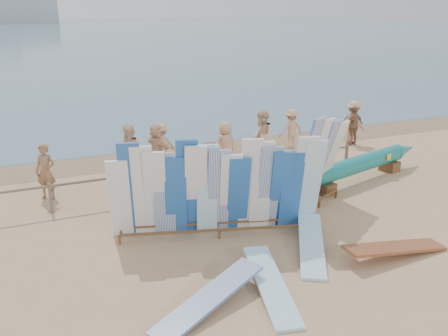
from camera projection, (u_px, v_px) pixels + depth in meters
name	position (u px, v px, depth m)	size (l,w,h in m)	color
ground	(225.00, 232.00, 12.20)	(160.00, 160.00, 0.00)	tan
ocean	(33.00, 29.00, 123.78)	(320.00, 240.00, 0.02)	slate
wet_sand_strip	(152.00, 156.00, 18.48)	(40.00, 2.60, 0.01)	#86684B
fence	(187.00, 173.00, 14.62)	(12.08, 0.08, 0.90)	#695E4F
main_surfboard_rack	(219.00, 191.00, 11.68)	(5.22, 2.08, 2.63)	brown
side_surfboard_rack	(315.00, 165.00, 13.43)	(2.43, 1.66, 2.75)	brown
outrigger_canoe	(360.00, 165.00, 15.56)	(6.29, 2.22, 0.91)	brown
vendor_table	(269.00, 192.00, 13.89)	(0.93, 0.81, 1.03)	brown
flat_board_b	(311.00, 251.00, 11.27)	(0.56, 2.70, 0.07)	#95CFEF
flat_board_c	(394.00, 256.00, 11.04)	(0.56, 2.70, 0.07)	brown
flat_board_e	(209.00, 308.00, 9.12)	(0.56, 2.70, 0.07)	silver
flat_board_a	(270.00, 290.00, 9.69)	(0.56, 2.70, 0.07)	#95CFEF
beach_chair_left	(205.00, 177.00, 15.46)	(0.56, 0.58, 0.82)	red
beach_chair_right	(216.00, 169.00, 16.14)	(0.78, 0.79, 0.90)	red
stroller	(211.00, 166.00, 15.74)	(0.70, 0.93, 1.18)	red
beachgoer_6	(226.00, 144.00, 16.95)	(0.82, 0.39, 1.67)	tan
beachgoer_2	(131.00, 153.00, 15.66)	(0.90, 0.43, 1.86)	beige
beachgoer_7	(261.00, 132.00, 18.66)	(0.60, 0.33, 1.64)	#8C6042
beachgoer_10	(354.00, 126.00, 19.67)	(0.97, 0.42, 1.65)	#8C6042
beachgoer_8	(263.00, 136.00, 17.64)	(0.92, 0.44, 1.90)	beige
beachgoer_5	(157.00, 146.00, 16.82)	(1.51, 0.49, 1.63)	beige
beachgoer_1	(46.00, 172.00, 14.07)	(0.63, 0.34, 1.72)	#8C6042
beachgoer_extra_0	(353.00, 122.00, 20.01)	(1.16, 0.48, 1.79)	tan
beachgoer_3	(161.00, 145.00, 17.04)	(1.02, 0.42, 1.58)	tan
beachgoer_9	(291.00, 129.00, 19.19)	(1.05, 0.43, 1.63)	tan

